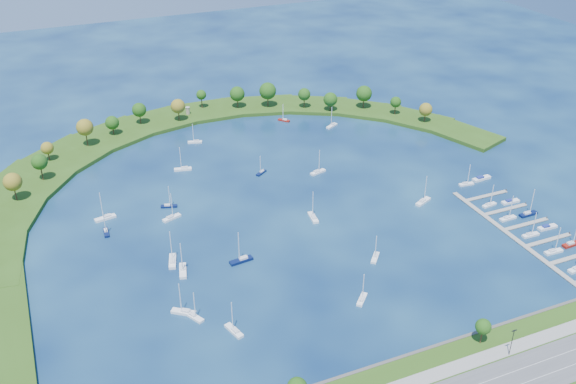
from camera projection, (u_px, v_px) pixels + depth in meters
name	position (u px, v px, depth m)	size (l,w,h in m)	color
ground	(282.00, 207.00, 286.52)	(700.00, 700.00, 0.00)	#071740
breakwater	(154.00, 177.00, 309.19)	(286.74, 247.64, 2.00)	#2B4B14
breakwater_trees	(210.00, 116.00, 349.43)	(241.61, 95.56, 15.00)	#382314
harbor_tower	(188.00, 111.00, 373.46)	(2.60, 2.60, 4.32)	gray
dock_system	(528.00, 234.00, 266.68)	(24.28, 82.00, 1.60)	gray
moored_boat_0	(362.00, 299.00, 229.38)	(6.79, 6.87, 11.09)	white
moored_boat_1	(284.00, 120.00, 370.25)	(6.04, 6.58, 10.28)	maroon
moored_boat_2	(375.00, 257.00, 251.79)	(6.49, 7.00, 10.98)	white
moored_boat_3	(195.00, 141.00, 344.59)	(7.79, 4.23, 11.03)	white
moored_boat_4	(194.00, 316.00, 221.20)	(5.49, 7.82, 11.32)	white
moored_boat_5	(313.00, 217.00, 277.54)	(3.56, 9.04, 12.93)	white
moored_boat_6	(318.00, 171.00, 314.25)	(8.67, 4.50, 12.27)	white
moored_boat_7	(423.00, 201.00, 289.42)	(9.23, 6.05, 13.23)	white
moored_boat_8	(332.00, 125.00, 363.22)	(8.30, 6.04, 12.10)	white
moored_boat_9	(234.00, 330.00, 214.98)	(4.53, 8.65, 12.24)	white
moored_boat_10	(183.00, 168.00, 317.07)	(8.83, 4.16, 12.51)	white
moored_boat_11	(172.00, 217.00, 277.35)	(8.70, 5.09, 12.35)	white
moored_boat_12	(261.00, 172.00, 313.90)	(6.57, 5.43, 9.88)	#09143D
moored_boat_13	(183.00, 270.00, 244.19)	(4.77, 9.67, 13.69)	white
moored_boat_14	(241.00, 260.00, 249.98)	(9.57, 3.60, 13.74)	#09143D
moored_boat_15	(105.00, 217.00, 277.21)	(9.36, 3.96, 13.33)	white
moored_boat_16	(106.00, 231.00, 267.59)	(2.39, 7.32, 10.62)	#09143D
moored_boat_17	(172.00, 261.00, 249.39)	(5.09, 9.84, 13.94)	white
moored_boat_18	(169.00, 205.00, 286.05)	(7.49, 4.15, 10.62)	#09143D
moored_boat_19	(184.00, 311.00, 223.31)	(8.38, 7.09, 12.70)	white
docked_boat_2	(554.00, 251.00, 255.22)	(8.02, 2.56, 11.66)	white
docked_boat_3	(572.00, 244.00, 259.72)	(8.68, 2.68, 12.66)	maroon
docked_boat_4	(531.00, 234.00, 265.73)	(7.69, 2.35, 11.22)	white
docked_boat_5	(547.00, 227.00, 270.82)	(8.92, 2.79, 1.80)	white
docked_boat_6	(508.00, 218.00, 277.02)	(7.98, 2.47, 11.64)	white
docked_boat_7	(528.00, 213.00, 280.03)	(8.79, 2.68, 12.84)	#09143D
docked_boat_8	(489.00, 204.00, 286.98)	(7.39, 2.93, 10.57)	white
docked_boat_9	(510.00, 202.00, 289.47)	(8.73, 2.73, 1.76)	white
docked_boat_10	(466.00, 183.00, 303.79)	(7.49, 2.87, 10.74)	white
docked_boat_11	(481.00, 178.00, 308.48)	(9.89, 3.44, 1.98)	white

